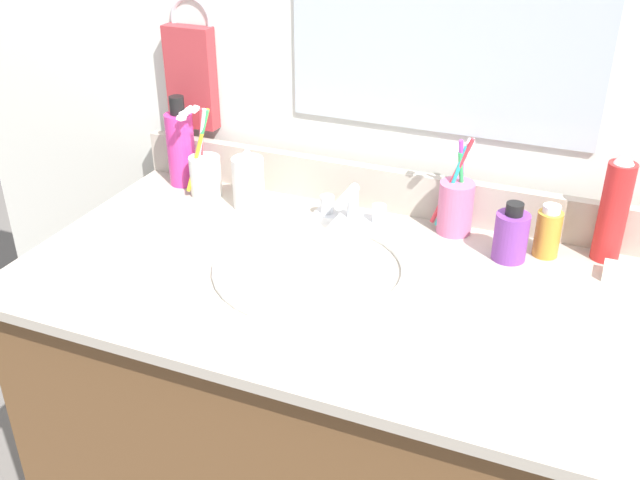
# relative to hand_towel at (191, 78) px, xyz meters

# --- Properties ---
(vanity_cabinet) EXTENTS (1.04, 0.56, 0.79)m
(vanity_cabinet) POSITION_rel_hand_towel_xyz_m (0.44, -0.32, -0.63)
(vanity_cabinet) COLOR brown
(vanity_cabinet) RESTS_ON ground_plane
(countertop) EXTENTS (1.08, 0.61, 0.02)m
(countertop) POSITION_rel_hand_towel_xyz_m (0.44, -0.32, -0.23)
(countertop) COLOR #B2A899
(countertop) RESTS_ON vanity_cabinet
(backsplash) EXTENTS (1.08, 0.02, 0.09)m
(backsplash) POSITION_rel_hand_towel_xyz_m (0.44, -0.02, -0.18)
(backsplash) COLOR #B2A899
(backsplash) RESTS_ON countertop
(back_wall) EXTENTS (2.18, 0.04, 1.30)m
(back_wall) POSITION_rel_hand_towel_xyz_m (0.44, 0.04, -0.38)
(back_wall) COLOR silver
(back_wall) RESTS_ON ground_plane
(towel_ring) EXTENTS (0.10, 0.01, 0.10)m
(towel_ring) POSITION_rel_hand_towel_xyz_m (0.00, 0.02, 0.12)
(towel_ring) COLOR silver
(hand_towel) EXTENTS (0.11, 0.04, 0.22)m
(hand_towel) POSITION_rel_hand_towel_xyz_m (0.00, 0.00, 0.00)
(hand_towel) COLOR #A53338
(sink_basin) EXTENTS (0.36, 0.36, 0.11)m
(sink_basin) POSITION_rel_hand_towel_xyz_m (0.42, -0.30, -0.25)
(sink_basin) COLOR white
(sink_basin) RESTS_ON countertop
(faucet) EXTENTS (0.16, 0.10, 0.08)m
(faucet) POSITION_rel_hand_towel_xyz_m (0.42, -0.11, -0.19)
(faucet) COLOR silver
(faucet) RESTS_ON countertop
(bottle_soap_pink) EXTENTS (0.06, 0.06, 0.20)m
(bottle_soap_pink) POSITION_rel_hand_towel_xyz_m (0.00, -0.07, -0.13)
(bottle_soap_pink) COLOR #D8338C
(bottle_soap_pink) RESTS_ON countertop
(bottle_lotion_white) EXTENTS (0.07, 0.07, 0.13)m
(bottle_lotion_white) POSITION_rel_hand_towel_xyz_m (0.19, -0.12, -0.16)
(bottle_lotion_white) COLOR white
(bottle_lotion_white) RESTS_ON countertop
(bottle_spray_red) EXTENTS (0.05, 0.05, 0.21)m
(bottle_spray_red) POSITION_rel_hand_towel_xyz_m (0.89, -0.06, -0.12)
(bottle_spray_red) COLOR red
(bottle_spray_red) RESTS_ON countertop
(bottle_oil_amber) EXTENTS (0.05, 0.05, 0.10)m
(bottle_oil_amber) POSITION_rel_hand_towel_xyz_m (0.79, -0.09, -0.17)
(bottle_oil_amber) COLOR gold
(bottle_oil_amber) RESTS_ON countertop
(bottle_cream_purple) EXTENTS (0.06, 0.06, 0.11)m
(bottle_cream_purple) POSITION_rel_hand_towel_xyz_m (0.73, -0.13, -0.17)
(bottle_cream_purple) COLOR #7A3899
(bottle_cream_purple) RESTS_ON countertop
(cup_white_ceramic) EXTENTS (0.08, 0.07, 0.20)m
(cup_white_ceramic) POSITION_rel_hand_towel_xyz_m (0.08, -0.10, -0.17)
(cup_white_ceramic) COLOR white
(cup_white_ceramic) RESTS_ON countertop
(cup_pink) EXTENTS (0.08, 0.07, 0.20)m
(cup_pink) POSITION_rel_hand_towel_xyz_m (0.61, -0.06, -0.16)
(cup_pink) COLOR #D16693
(cup_pink) RESTS_ON countertop
(soap_bar) EXTENTS (0.06, 0.04, 0.02)m
(soap_bar) POSITION_rel_hand_towel_xyz_m (0.92, -0.13, -0.21)
(soap_bar) COLOR white
(soap_bar) RESTS_ON countertop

